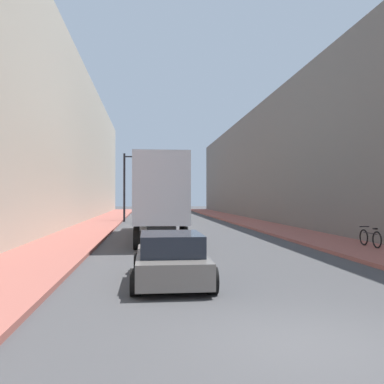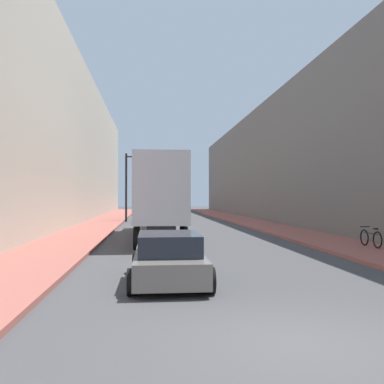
% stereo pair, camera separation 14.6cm
% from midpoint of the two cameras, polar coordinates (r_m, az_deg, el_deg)
% --- Properties ---
extents(ground_plane, '(200.00, 200.00, 0.00)m').
position_cam_midpoint_polar(ground_plane, '(7.30, 15.08, -19.08)').
color(ground_plane, '#424244').
extents(sidewalk_right, '(3.30, 80.00, 0.15)m').
position_cam_midpoint_polar(sidewalk_right, '(37.61, 7.78, -4.07)').
color(sidewalk_right, '#9E564C').
rests_on(sidewalk_right, ground).
extents(sidewalk_left, '(3.30, 80.00, 0.15)m').
position_cam_midpoint_polar(sidewalk_left, '(36.75, -12.27, -4.14)').
color(sidewalk_left, '#9E564C').
rests_on(sidewalk_left, ground).
extents(building_right, '(6.00, 80.00, 11.24)m').
position_cam_midpoint_polar(building_right, '(39.06, 14.42, 4.21)').
color(building_right, '#66605B').
rests_on(building_right, ground).
extents(building_left, '(6.00, 80.00, 14.09)m').
position_cam_midpoint_polar(building_left, '(37.77, -19.32, 6.57)').
color(building_left, '#BCB29E').
rests_on(building_left, ground).
extents(semi_truck, '(2.44, 14.45, 4.28)m').
position_cam_midpoint_polar(semi_truck, '(24.81, -4.80, -0.43)').
color(semi_truck, silver).
rests_on(semi_truck, ground).
extents(sedan_car, '(2.06, 4.29, 1.34)m').
position_cam_midpoint_polar(sedan_car, '(11.70, -3.23, -8.86)').
color(sedan_car, slate).
rests_on(sedan_car, ground).
extents(traffic_signal_gantry, '(5.16, 0.35, 6.40)m').
position_cam_midpoint_polar(traffic_signal_gantry, '(40.50, -7.24, 2.48)').
color(traffic_signal_gantry, black).
rests_on(traffic_signal_gantry, ground).
extents(parked_bicycle, '(0.44, 1.82, 0.86)m').
position_cam_midpoint_polar(parked_bicycle, '(20.14, 22.48, -5.69)').
color(parked_bicycle, black).
rests_on(parked_bicycle, sidewalk_right).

